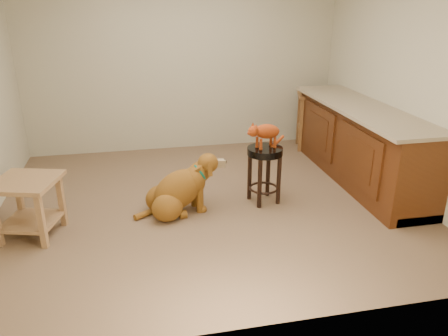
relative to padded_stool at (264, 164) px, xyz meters
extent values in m
cube|color=brown|center=(-0.61, 0.08, -0.45)|extent=(4.50, 4.00, 0.01)
cube|color=#B3AE90|center=(-0.61, 2.08, 0.85)|extent=(4.50, 0.04, 2.60)
cube|color=#B3AE90|center=(-0.61, -1.92, 0.85)|extent=(4.50, 0.04, 2.60)
cube|color=#B3AE90|center=(1.64, 0.08, 0.85)|extent=(0.04, 4.00, 2.60)
cube|color=#49230D|center=(1.34, 0.38, 0.00)|extent=(0.60, 2.50, 0.90)
cube|color=gray|center=(1.31, 0.38, 0.47)|extent=(0.70, 2.56, 0.04)
cube|color=black|center=(1.38, 0.38, -0.40)|extent=(0.52, 2.50, 0.10)
cube|color=#49230D|center=(1.02, -0.17, 0.05)|extent=(0.02, 0.90, 0.62)
cube|color=#49230D|center=(1.02, 0.93, 0.05)|extent=(0.02, 0.90, 0.62)
cube|color=#3C1C0A|center=(1.01, -0.17, 0.05)|extent=(0.02, 0.60, 0.40)
cube|color=#3C1C0A|center=(1.01, 0.93, 0.05)|extent=(0.02, 0.60, 0.40)
cylinder|color=black|center=(0.09, 0.14, -0.17)|extent=(0.05, 0.05, 0.56)
cylinder|color=black|center=(-0.14, 0.09, -0.17)|extent=(0.05, 0.05, 0.56)
cylinder|color=black|center=(0.14, -0.09, -0.17)|extent=(0.05, 0.05, 0.56)
cylinder|color=black|center=(-0.09, -0.14, -0.17)|extent=(0.05, 0.05, 0.56)
torus|color=black|center=(0.00, 0.00, -0.29)|extent=(0.39, 0.39, 0.03)
cylinder|color=black|center=(0.00, 0.00, 0.15)|extent=(0.39, 0.39, 0.08)
cube|color=brown|center=(1.46, 1.77, -0.06)|extent=(0.06, 0.06, 0.78)
cube|color=brown|center=(1.11, 1.87, -0.06)|extent=(0.06, 0.06, 0.78)
cube|color=brown|center=(1.36, 1.43, -0.06)|extent=(0.06, 0.06, 0.78)
cube|color=brown|center=(1.01, 1.53, -0.06)|extent=(0.06, 0.06, 0.78)
cube|color=brown|center=(1.24, 1.65, 0.35)|extent=(0.55, 0.55, 0.04)
cube|color=olive|center=(-2.12, -0.11, -0.18)|extent=(0.07, 0.07, 0.53)
cube|color=olive|center=(-2.53, 0.00, -0.18)|extent=(0.07, 0.07, 0.53)
cube|color=olive|center=(-2.24, -0.53, -0.18)|extent=(0.07, 0.07, 0.53)
cube|color=olive|center=(-2.38, -0.26, 0.11)|extent=(0.69, 0.69, 0.04)
cube|color=olive|center=(-2.38, -0.26, -0.30)|extent=(0.58, 0.58, 0.03)
ellipsoid|color=brown|center=(-1.14, 0.01, -0.31)|extent=(0.37, 0.33, 0.30)
ellipsoid|color=brown|center=(-1.09, -0.23, -0.31)|extent=(0.37, 0.33, 0.30)
cylinder|color=brown|center=(-0.99, 0.06, -0.41)|extent=(0.09, 0.11, 0.09)
cylinder|color=brown|center=(-0.93, -0.21, -0.41)|extent=(0.09, 0.11, 0.09)
ellipsoid|color=brown|center=(-0.96, -0.08, -0.19)|extent=(0.73, 0.48, 0.60)
ellipsoid|color=brown|center=(-0.79, -0.04, -0.12)|extent=(0.30, 0.32, 0.30)
cylinder|color=brown|center=(-0.77, 0.05, -0.27)|extent=(0.09, 0.09, 0.35)
cylinder|color=brown|center=(-0.74, -0.11, -0.27)|extent=(0.09, 0.09, 0.35)
sphere|color=brown|center=(-0.74, 0.05, -0.43)|extent=(0.09, 0.09, 0.09)
sphere|color=brown|center=(-0.71, -0.11, -0.43)|extent=(0.09, 0.09, 0.09)
cylinder|color=brown|center=(-0.72, -0.03, -0.02)|extent=(0.25, 0.20, 0.22)
ellipsoid|color=brown|center=(-0.63, -0.01, 0.06)|extent=(0.26, 0.24, 0.21)
cube|color=#9B8561|center=(-0.51, 0.02, 0.04)|extent=(0.16, 0.11, 0.10)
sphere|color=black|center=(-0.44, 0.03, 0.04)|extent=(0.05, 0.05, 0.05)
cube|color=brown|center=(-0.66, 0.08, 0.03)|extent=(0.06, 0.06, 0.16)
cube|color=brown|center=(-0.63, -0.11, 0.03)|extent=(0.06, 0.06, 0.16)
torus|color=#0C624B|center=(-0.72, -0.03, -0.03)|extent=(0.16, 0.22, 0.18)
cylinder|color=#D8BF4C|center=(-0.67, -0.02, -0.10)|extent=(0.01, 0.04, 0.04)
cylinder|color=brown|center=(-1.31, -0.10, -0.42)|extent=(0.27, 0.20, 0.06)
ellipsoid|color=#92320E|center=(0.02, 0.00, 0.37)|extent=(0.34, 0.21, 0.20)
cylinder|color=#92320E|center=(-0.08, 0.02, 0.24)|extent=(0.03, 0.03, 0.12)
sphere|color=#92320E|center=(-0.08, 0.02, 0.20)|extent=(0.04, 0.04, 0.04)
cylinder|color=#92320E|center=(-0.07, -0.06, 0.24)|extent=(0.03, 0.03, 0.12)
sphere|color=#92320E|center=(-0.07, -0.06, 0.20)|extent=(0.04, 0.04, 0.04)
cylinder|color=#92320E|center=(0.08, 0.06, 0.24)|extent=(0.03, 0.03, 0.12)
sphere|color=#92320E|center=(0.08, 0.06, 0.20)|extent=(0.04, 0.04, 0.04)
cylinder|color=#92320E|center=(0.10, -0.02, 0.24)|extent=(0.03, 0.03, 0.12)
sphere|color=#92320E|center=(0.10, -0.02, 0.20)|extent=(0.04, 0.04, 0.04)
sphere|color=#92320E|center=(-0.14, -0.03, 0.39)|extent=(0.11, 0.11, 0.11)
sphere|color=#92320E|center=(-0.19, -0.04, 0.37)|extent=(0.04, 0.04, 0.04)
sphere|color=brown|center=(-0.21, -0.05, 0.37)|extent=(0.02, 0.02, 0.02)
cone|color=#92320E|center=(-0.14, 0.00, 0.45)|extent=(0.06, 0.06, 0.05)
cone|color=#C66B60|center=(-0.14, 0.00, 0.44)|extent=(0.03, 0.03, 0.03)
cone|color=#92320E|center=(-0.13, -0.06, 0.45)|extent=(0.06, 0.06, 0.05)
cone|color=#C66B60|center=(-0.13, -0.06, 0.44)|extent=(0.03, 0.03, 0.03)
cylinder|color=#92320E|center=(0.16, 0.08, 0.21)|extent=(0.21, 0.17, 0.11)
camera|label=1|loc=(-1.34, -4.25, 1.70)|focal=35.00mm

